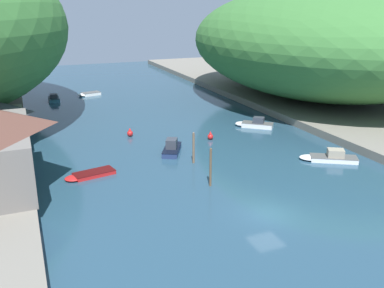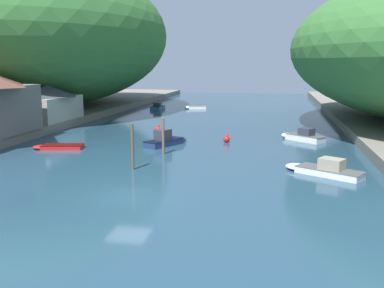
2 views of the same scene
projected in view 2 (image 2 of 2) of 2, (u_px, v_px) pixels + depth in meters
name	position (u px, v px, depth m)	size (l,w,h in m)	color
water_surface	(206.00, 127.00, 55.37)	(130.00, 130.00, 0.00)	#234256
left_bank	(12.00, 118.00, 60.53)	(22.00, 120.00, 0.98)	slate
hillside_left	(44.00, 35.00, 70.19)	(39.00, 54.61, 23.46)	#387033
boathouse_shed	(48.00, 102.00, 54.17)	(5.46, 10.21, 4.46)	#B2A899
boat_open_rowboat	(167.00, 140.00, 43.19)	(3.91, 5.55, 1.65)	navy
boat_far_upstream	(301.00, 136.00, 45.72)	(4.96, 4.52, 1.40)	white
boat_yellow_tender	(158.00, 107.00, 76.62)	(1.82, 4.68, 1.27)	teal
boat_cabin_cruiser	(57.00, 147.00, 41.29)	(5.07, 2.63, 0.38)	red
boat_small_dinghy	(323.00, 169.00, 31.75)	(6.01, 4.56, 1.30)	white
boat_red_skiff	(194.00, 107.00, 77.39)	(4.27, 2.76, 0.55)	white
mooring_post_nearest	(133.00, 146.00, 32.90)	(0.21, 0.21, 3.66)	brown
mooring_post_second	(163.00, 136.00, 38.61)	(0.24, 0.24, 3.34)	brown
channel_buoy_near	(158.00, 129.00, 50.88)	(0.74, 0.74, 1.11)	red
channel_buoy_far	(227.00, 139.00, 44.44)	(0.70, 0.70, 1.05)	red
person_on_quay	(28.00, 118.00, 49.22)	(0.34, 0.43, 1.69)	#282D3D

